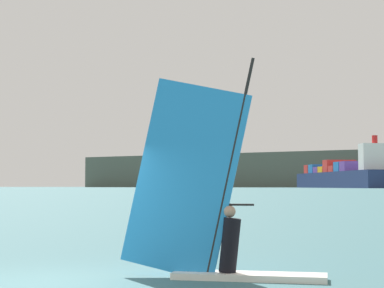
# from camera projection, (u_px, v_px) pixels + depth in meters

# --- Properties ---
(ground_plane) EXTENTS (4000.00, 4000.00, 0.00)m
(ground_plane) POSITION_uv_depth(u_px,v_px,m) (44.00, 283.00, 11.31)
(ground_plane) COLOR #386066
(windsurfer) EXTENTS (3.83, 1.27, 4.15)m
(windsurfer) POSITION_uv_depth(u_px,v_px,m) (215.00, 221.00, 11.91)
(windsurfer) COLOR white
(windsurfer) RESTS_ON ground_plane
(cargo_ship) EXTENTS (114.94, 161.55, 38.65)m
(cargo_ship) POSITION_uv_depth(u_px,v_px,m) (343.00, 176.00, 535.07)
(cargo_ship) COLOR navy
(cargo_ship) RESTS_ON ground_plane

